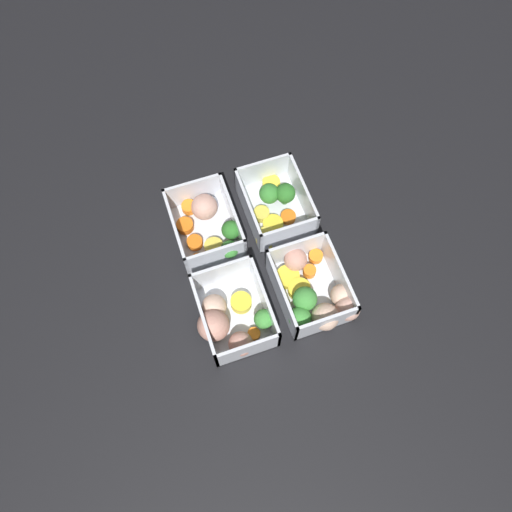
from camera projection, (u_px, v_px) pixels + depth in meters
ground_plane at (256, 261)px, 0.85m from camera, size 4.00×4.00×0.00m
container_near_left at (208, 225)px, 0.85m from camera, size 0.14×0.11×0.06m
container_near_right at (229, 318)px, 0.78m from camera, size 0.14×0.13×0.06m
container_far_left at (275, 204)px, 0.87m from camera, size 0.15×0.11×0.06m
container_far_right at (314, 294)px, 0.80m from camera, size 0.16×0.12×0.06m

